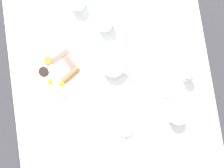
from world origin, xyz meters
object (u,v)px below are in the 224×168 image
Objects in this scene: teapot_near at (113,65)px; knife_by_plate at (99,166)px; teacup_with_saucer_left at (125,128)px; pepper_grinder at (207,166)px; water_glass_tall at (77,1)px; spoon_for_tea at (39,121)px; wine_glass_spare at (105,23)px; napkin_folded at (143,30)px; breakfast_plate at (58,71)px; water_glass_short at (176,116)px; salt_grinder at (189,76)px; teacup_with_saucer_right at (168,91)px; fork_by_plate at (166,151)px.

teapot_near is 0.51m from knife_by_plate.
teacup_with_saucer_left is 1.14× the size of pepper_grinder.
water_glass_tall is at bearing -77.52° from teacup_with_saucer_left.
spoon_for_tea is at bearing 68.14° from teapot_near.
napkin_folded is (-0.20, 0.05, -0.05)m from wine_glass_spare.
teapot_near is at bearing -106.31° from knife_by_plate.
breakfast_plate is at bearing -119.10° from spoon_for_tea.
water_glass_tall is 0.38m from napkin_folded.
knife_by_plate is at bearing 63.56° from napkin_folded.
spoon_for_tea is (0.69, -0.08, -0.05)m from water_glass_short.
knife_by_plate is (0.15, 0.17, -0.02)m from teacup_with_saucer_left.
teacup_with_saucer_left is 0.44m from pepper_grinder.
breakfast_plate reaches higher than knife_by_plate.
teacup_with_saucer_left is at bearing 31.05° from salt_grinder.
salt_grinder is 0.79m from spoon_for_tea.
teapot_near is 0.86× the size of knife_by_plate.
teacup_with_saucer_right is 0.30m from fork_by_plate.
breakfast_plate is 0.49m from napkin_folded.
teapot_near reaches higher than spoon_for_tea.
wine_glass_spare is 0.73m from knife_by_plate.
wine_glass_spare reaches higher than knife_by_plate.
teacup_with_saucer_right is 0.41m from pepper_grinder.
teacup_with_saucer_left and teacup_with_saucer_right have the same top height.
teapot_near reaches higher than wine_glass_spare.
water_glass_tall is 0.70× the size of fork_by_plate.
napkin_folded reaches higher than spoon_for_tea.
water_glass_short reaches higher than breakfast_plate.
water_glass_tall and wine_glass_spare have the same top height.
teacup_with_saucer_right reaches higher than fork_by_plate.
wine_glass_spare is 0.88× the size of pepper_grinder.
teacup_with_saucer_left is at bearing 132.23° from teapot_near.
water_glass_tall is 0.98× the size of spoon_for_tea.
teacup_with_saucer_left reaches higher than knife_by_plate.
teacup_with_saucer_left is 0.23m from knife_by_plate.
pepper_grinder is (-0.12, 0.39, 0.04)m from teacup_with_saucer_right.
teapot_near is at bearing -87.94° from teacup_with_saucer_left.
water_glass_short is (-0.26, -0.02, 0.03)m from teacup_with_saucer_left.
fork_by_plate is (-0.02, 0.63, -0.00)m from napkin_folded.
wine_glass_spare is at bearing -87.52° from teacup_with_saucer_left.
wine_glass_spare is at bearing -15.63° from napkin_folded.
fork_by_plate is at bearing 153.86° from teapot_near.
salt_grinder is at bearing 137.23° from water_glass_tall.
breakfast_plate is 0.69m from fork_by_plate.
teapot_near is at bearing -32.76° from teacup_with_saucer_right.
fork_by_plate is (0.07, 0.16, -0.05)m from water_glass_short.
napkin_folded is at bearing -116.44° from knife_by_plate.
pepper_grinder is 0.79× the size of fork_by_plate.
water_glass_tall reaches higher than water_glass_short.
wine_glass_spare reaches higher than teacup_with_saucer_right.
pepper_grinder reaches higher than water_glass_short.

